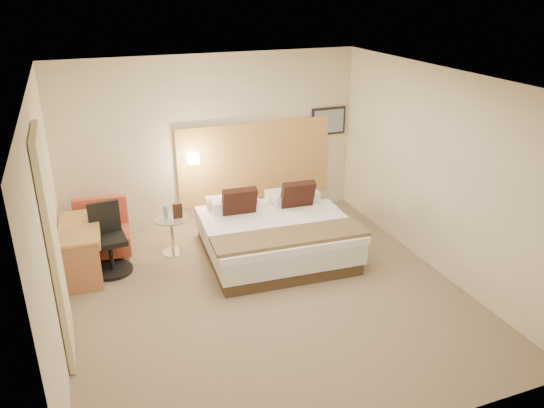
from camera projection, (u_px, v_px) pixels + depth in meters
name	position (u px, v px, depth m)	size (l,w,h in m)	color
floor	(268.00, 296.00, 6.73)	(4.80, 5.00, 0.02)	#7C6A53
ceiling	(267.00, 79.00, 5.68)	(4.80, 5.00, 0.02)	white
wall_back	(212.00, 141.00, 8.37)	(4.80, 0.02, 2.70)	beige
wall_front	(382.00, 311.00, 4.04)	(4.80, 0.02, 2.70)	beige
wall_left	(47.00, 228.00, 5.42)	(0.02, 5.00, 2.70)	beige
wall_right	(438.00, 172.00, 7.00)	(0.02, 5.00, 2.70)	beige
headboard_panel	(255.00, 161.00, 8.72)	(2.60, 0.04, 1.30)	tan
art_frame	(328.00, 121.00, 8.95)	(0.62, 0.03, 0.47)	black
art_canvas	(329.00, 121.00, 8.93)	(0.54, 0.01, 0.39)	gray
lamp_arm	(193.00, 157.00, 8.25)	(0.02, 0.02, 0.12)	silver
lamp_shade	(193.00, 158.00, 8.20)	(0.15, 0.15, 0.15)	#FAE9C3
curtain	(54.00, 249.00, 5.27)	(0.06, 0.90, 2.42)	beige
bottle_a	(166.00, 212.00, 7.54)	(0.06, 0.06, 0.20)	#85AECE
menu_folder	(178.00, 211.00, 7.55)	(0.13, 0.05, 0.22)	#321C14
bed	(274.00, 234.00, 7.64)	(2.13, 2.08, 0.99)	#413120
lounge_chair	(103.00, 234.00, 7.64)	(0.81, 0.73, 0.80)	tan
side_table	(172.00, 234.00, 7.67)	(0.52, 0.52, 0.55)	white
desk	(82.00, 236.00, 7.03)	(0.58, 1.16, 0.71)	#B48446
desk_chair	(109.00, 245.00, 7.15)	(0.58, 0.58, 0.95)	black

